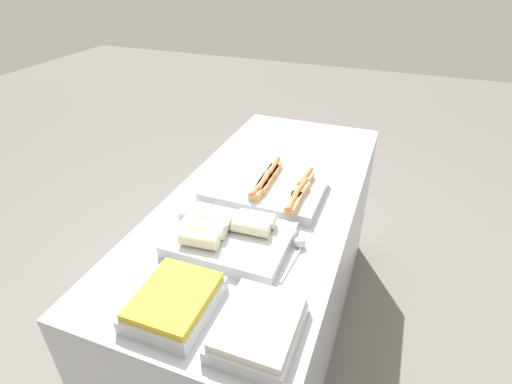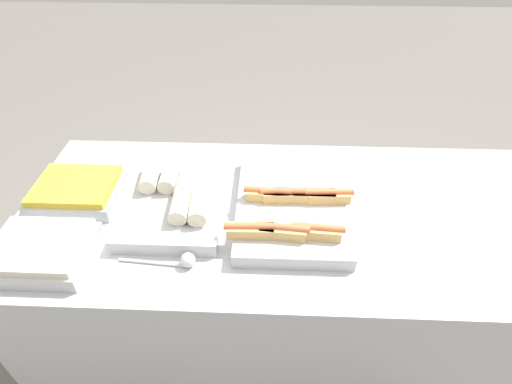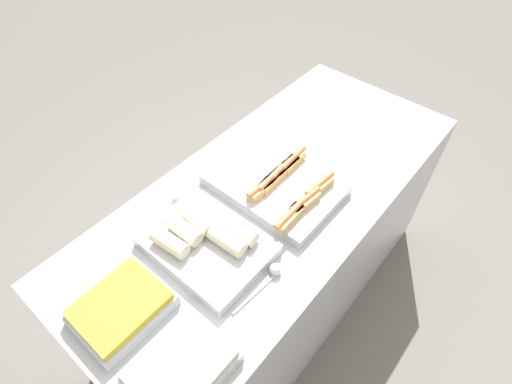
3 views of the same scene
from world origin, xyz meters
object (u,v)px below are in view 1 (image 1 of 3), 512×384
Objects in this scene: tray_hotdogs at (268,188)px; tray_side_back at (175,302)px; tray_wraps at (229,236)px; serving_spoon_near at (299,246)px; tray_side_front at (259,328)px; serving_spoon_far at (181,219)px.

tray_hotdogs is 0.74m from tray_side_back.
tray_hotdogs is 0.39m from tray_wraps.
tray_side_front is at bearing 179.47° from serving_spoon_near.
tray_wraps is 0.43m from tray_side_front.
tray_wraps reaches higher than tray_side_back.
serving_spoon_near is 1.02× the size of serving_spoon_far.
tray_wraps reaches higher than serving_spoon_far.
tray_hotdogs reaches higher than tray_side_back.
serving_spoon_near is (-0.33, -0.24, -0.02)m from tray_hotdogs.
tray_side_back is (-0.74, 0.04, 0.00)m from tray_hotdogs.
serving_spoon_far is (0.06, 0.25, -0.02)m from tray_wraps.
tray_wraps reaches higher than tray_hotdogs.
tray_wraps is at bearing 103.63° from serving_spoon_near.
tray_wraps is 0.25m from serving_spoon_far.
tray_side_back is 0.50m from serving_spoon_near.
tray_side_back is at bearing -152.21° from serving_spoon_far.
tray_hotdogs is 0.78m from tray_side_front.
tray_side_front is 1.00× the size of tray_side_back.
tray_side_front is (-0.35, -0.25, -0.00)m from tray_wraps.
serving_spoon_far is (-0.00, 0.50, 0.00)m from serving_spoon_near.
tray_wraps is (-0.39, 0.02, 0.00)m from tray_hotdogs.
serving_spoon_near is at bearing -89.83° from serving_spoon_far.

